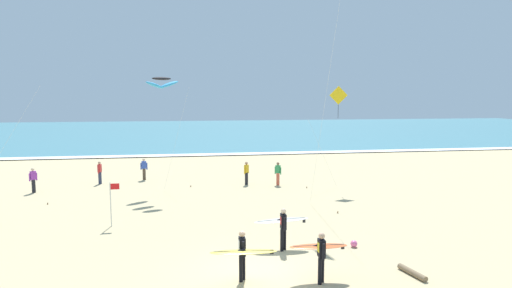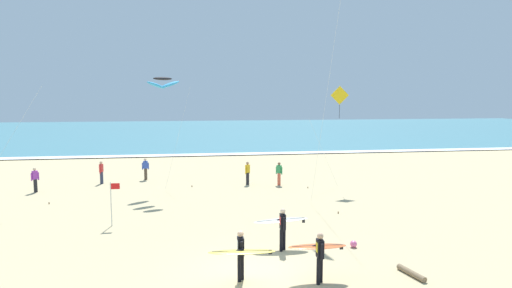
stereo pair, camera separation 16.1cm
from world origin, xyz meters
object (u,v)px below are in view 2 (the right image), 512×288
(bystander_purple_top, at_px, (35,180))
(bystander_green_top, at_px, (279,173))
(surfer_trailing, at_px, (282,223))
(lifeguard_flag, at_px, (112,200))
(beach_ball, at_px, (354,244))
(surfer_third, at_px, (319,251))
(bystander_yellow_top, at_px, (248,173))
(kite_diamond_golden_far, at_px, (339,98))
(bystander_red_top, at_px, (101,172))
(kite_arc_charcoal_high, at_px, (163,83))
(surfer_lead, at_px, (241,252))
(driftwood_log, at_px, (411,273))
(bystander_blue_top, at_px, (146,169))

(bystander_purple_top, xyz_separation_m, bystander_green_top, (15.75, -0.13, 0.00))
(surfer_trailing, distance_m, lifeguard_flag, 8.35)
(beach_ball, bearing_deg, surfer_third, -129.35)
(surfer_trailing, relative_size, bystander_yellow_top, 1.40)
(surfer_third, relative_size, beach_ball, 7.13)
(kite_diamond_golden_far, distance_m, lifeguard_flag, 15.46)
(bystander_red_top, distance_m, beach_ball, 19.32)
(kite_diamond_golden_far, height_order, bystander_yellow_top, kite_diamond_golden_far)
(kite_arc_charcoal_high, height_order, bystander_yellow_top, kite_arc_charcoal_high)
(surfer_lead, xyz_separation_m, kite_diamond_golden_far, (7.92, 13.42, 4.90))
(driftwood_log, bearing_deg, beach_ball, 107.91)
(bystander_red_top, bearing_deg, bystander_green_top, -10.58)
(bystander_purple_top, xyz_separation_m, driftwood_log, (17.29, -15.25, -0.71))
(kite_arc_charcoal_high, bearing_deg, bystander_blue_top, 112.95)
(surfer_trailing, height_order, surfer_third, same)
(lifeguard_flag, bearing_deg, bystander_red_top, 104.34)
(lifeguard_flag, bearing_deg, surfer_trailing, -29.58)
(kite_diamond_golden_far, xyz_separation_m, bystander_blue_top, (-12.93, 4.63, -5.13))
(bystander_green_top, bearing_deg, surfer_lead, -106.05)
(surfer_third, distance_m, bystander_blue_top, 19.81)
(bystander_blue_top, xyz_separation_m, driftwood_log, (10.81, -18.38, -0.71))
(surfer_lead, height_order, lifeguard_flag, lifeguard_flag)
(bystander_purple_top, bearing_deg, surfer_lead, -52.40)
(lifeguard_flag, relative_size, driftwood_log, 1.69)
(surfer_trailing, bearing_deg, kite_arc_charcoal_high, 115.09)
(bystander_red_top, bearing_deg, surfer_lead, -65.16)
(surfer_lead, bearing_deg, bystander_blue_top, 105.52)
(lifeguard_flag, xyz_separation_m, driftwood_log, (11.11, -7.27, -1.17))
(bystander_red_top, xyz_separation_m, driftwood_log, (13.70, -17.39, -0.71))
(bystander_purple_top, height_order, bystander_yellow_top, same)
(bystander_blue_top, xyz_separation_m, lifeguard_flag, (-0.30, -11.11, 0.45))
(kite_diamond_golden_far, bearing_deg, bystander_green_top, 159.41)
(driftwood_log, bearing_deg, bystander_red_top, 128.22)
(surfer_lead, xyz_separation_m, surfer_trailing, (1.94, 2.83, 0.00))
(bystander_yellow_top, bearing_deg, surfer_trailing, -90.94)
(bystander_yellow_top, xyz_separation_m, beach_ball, (2.71, -12.74, -0.67))
(bystander_green_top, relative_size, beach_ball, 5.68)
(surfer_third, relative_size, bystander_purple_top, 1.26)
(surfer_lead, bearing_deg, bystander_green_top, 73.95)
(surfer_third, height_order, driftwood_log, surfer_third)
(surfer_trailing, relative_size, lifeguard_flag, 1.06)
(kite_diamond_golden_far, distance_m, bystander_green_top, 6.45)
(bystander_purple_top, bearing_deg, driftwood_log, -41.41)
(bystander_red_top, bearing_deg, bystander_yellow_top, -9.92)
(kite_arc_charcoal_high, distance_m, beach_ball, 15.71)
(surfer_trailing, relative_size, bystander_green_top, 1.40)
(surfer_trailing, distance_m, surfer_third, 3.15)
(kite_diamond_golden_far, height_order, beach_ball, kite_diamond_golden_far)
(surfer_lead, distance_m, surfer_trailing, 3.43)
(bystander_purple_top, distance_m, beach_ball, 20.50)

